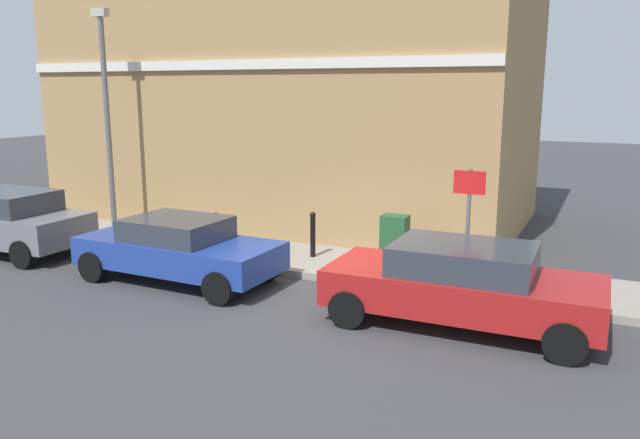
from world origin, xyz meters
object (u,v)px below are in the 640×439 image
object	(u,v)px
bollard_near_cabinet	(313,233)
street_sign	(468,211)
utility_cabinet	(394,244)
car_red	(462,283)
bollard_far_kerb	(216,233)
car_grey	(5,221)
car_blue	(178,248)
lamppost	(107,113)

from	to	relation	value
bollard_near_cabinet	street_sign	bearing A→B (deg)	-101.91
utility_cabinet	car_red	bearing A→B (deg)	-139.87
bollard_far_kerb	car_red	bearing A→B (deg)	-103.86
car_grey	bollard_near_cabinet	xyz separation A→B (m)	(2.31, -7.16, -0.08)
car_blue	car_grey	distance (m)	5.26
street_sign	lamppost	distance (m)	9.68
car_red	car_grey	bearing A→B (deg)	-1.17
car_blue	bollard_far_kerb	bearing A→B (deg)	-86.06
car_grey	street_sign	xyz separation A→B (m)	(1.54, -10.80, 0.88)
bollard_far_kerb	lamppost	bearing A→B (deg)	76.57
car_red	car_blue	xyz separation A→B (m)	(0.01, 5.84, -0.04)
bollard_near_cabinet	bollard_far_kerb	xyz separation A→B (m)	(-0.97, 1.96, 0.00)
bollard_far_kerb	street_sign	bearing A→B (deg)	-87.93
car_grey	street_sign	distance (m)	10.95
car_blue	street_sign	world-z (taller)	street_sign
utility_cabinet	car_blue	bearing A→B (deg)	120.88
car_grey	car_red	bearing A→B (deg)	178.54
utility_cabinet	bollard_near_cabinet	size ratio (longest dim) A/B	1.11
car_blue	bollard_far_kerb	size ratio (longest dim) A/B	4.13
car_blue	lamppost	bearing A→B (deg)	-29.56
bollard_far_kerb	car_grey	bearing A→B (deg)	104.44
car_grey	bollard_far_kerb	xyz separation A→B (m)	(1.34, -5.20, -0.08)
bollard_near_cabinet	street_sign	xyz separation A→B (m)	(-0.77, -3.64, 0.96)
car_grey	street_sign	size ratio (longest dim) A/B	1.86
bollard_far_kerb	bollard_near_cabinet	bearing A→B (deg)	-63.66
utility_cabinet	lamppost	world-z (taller)	lamppost
car_blue	bollard_near_cabinet	world-z (taller)	car_blue
car_blue	bollard_far_kerb	xyz separation A→B (m)	(1.45, 0.06, 0.00)
lamppost	bollard_far_kerb	bearing A→B (deg)	-103.43
bollard_far_kerb	lamppost	distance (m)	4.78
car_red	bollard_far_kerb	bearing A→B (deg)	-14.42
bollard_near_cabinet	street_sign	world-z (taller)	street_sign
street_sign	utility_cabinet	bearing A→B (deg)	68.11
street_sign	car_grey	bearing A→B (deg)	98.12
car_red	bollard_near_cabinet	world-z (taller)	car_red
bollard_near_cabinet	bollard_far_kerb	world-z (taller)	same
bollard_far_kerb	street_sign	distance (m)	5.69
car_grey	bollard_far_kerb	world-z (taller)	car_grey
car_blue	car_grey	xyz separation A→B (m)	(0.11, 5.26, 0.08)
car_blue	street_sign	distance (m)	5.86
car_grey	bollard_near_cabinet	distance (m)	7.52
car_red	bollard_far_kerb	size ratio (longest dim) A/B	4.34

